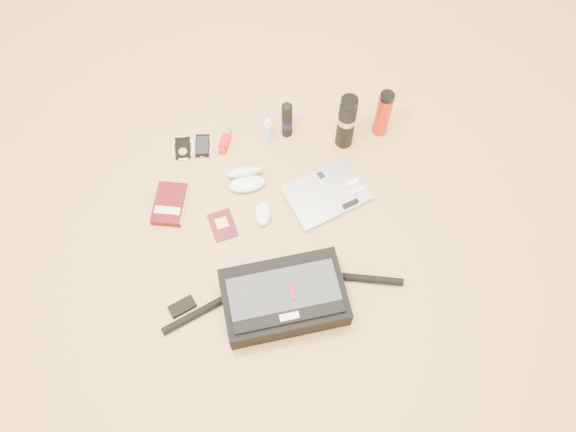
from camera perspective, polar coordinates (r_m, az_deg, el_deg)
The scene contains 14 objects.
ground at distance 2.19m, azimuth -1.17°, elevation -1.53°, with size 4.00×4.00×0.00m, color #B3844A.
messenger_bag at distance 2.03m, azimuth -0.47°, elevation -8.30°, with size 0.90×0.33×0.12m.
laptop at distance 2.26m, azimuth 3.98°, elevation 2.28°, with size 0.38×0.33×0.03m.
book at distance 2.28m, azimuth -11.88°, elevation 1.19°, with size 0.15×0.20×0.03m.
passport at distance 2.22m, azimuth -6.66°, elevation -0.93°, with size 0.13×0.15×0.01m.
mouse at distance 2.21m, azimuth -2.58°, elevation 0.25°, with size 0.07×0.11×0.03m.
sunglasses_case at distance 2.28m, azimuth -4.31°, elevation 3.88°, with size 0.17×0.14×0.09m.
ipod at distance 2.42m, azimuth -10.63°, elevation 6.79°, with size 0.10×0.11×0.01m.
phone at distance 2.41m, azimuth -8.67°, elevation 7.08°, with size 0.09×0.11×0.01m.
inhaler at distance 2.40m, azimuth -6.39°, elevation 7.59°, with size 0.06×0.12×0.03m.
spray_bottle at distance 2.37m, azimuth -2.03°, elevation 8.74°, with size 0.04×0.04×0.13m.
aerosol_can at distance 2.35m, azimuth -0.10°, elevation 9.76°, with size 0.06×0.06×0.19m.
thermos_black at distance 2.30m, azimuth 5.96°, elevation 9.49°, with size 0.10×0.10×0.28m.
thermos_red at distance 2.37m, azimuth 9.63°, elevation 10.22°, with size 0.08×0.08×0.24m.
Camera 1 is at (-0.02, -0.93, 1.99)m, focal length 35.00 mm.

